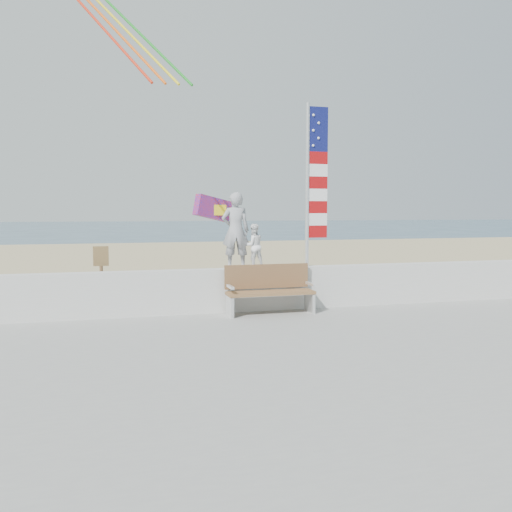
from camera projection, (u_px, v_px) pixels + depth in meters
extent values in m
plane|color=#2F4C5F|center=(272.00, 340.00, 9.57)|extent=(220.00, 220.00, 0.00)
cube|color=tan|center=(194.00, 278.00, 18.22)|extent=(90.00, 40.00, 0.08)
cube|color=#999994|center=(382.00, 416.00, 5.72)|extent=(50.00, 12.40, 0.10)
cube|color=silver|center=(244.00, 289.00, 11.44)|extent=(30.00, 0.35, 0.90)
imported|color=#97989D|center=(236.00, 231.00, 11.29)|extent=(0.63, 0.46, 1.59)
imported|color=white|center=(253.00, 246.00, 11.42)|extent=(0.50, 0.41, 0.94)
cube|color=olive|center=(271.00, 293.00, 11.02)|extent=(1.80, 0.50, 0.06)
cube|color=brown|center=(267.00, 276.00, 11.26)|extent=(1.80, 0.05, 0.50)
cube|color=silver|center=(230.00, 306.00, 10.82)|extent=(0.06, 0.50, 0.40)
cube|color=white|center=(230.00, 287.00, 10.74)|extent=(0.06, 0.45, 0.05)
cube|color=silver|center=(310.00, 303.00, 11.27)|extent=(0.06, 0.50, 0.40)
cube|color=white|center=(311.00, 284.00, 11.19)|extent=(0.06, 0.45, 0.05)
cylinder|color=white|center=(307.00, 185.00, 11.63)|extent=(0.08, 0.08, 3.50)
cube|color=#0F1451|center=(318.00, 129.00, 11.59)|extent=(0.44, 0.02, 0.95)
cube|color=#9E0A0C|center=(317.00, 232.00, 11.77)|extent=(0.44, 0.02, 0.26)
cube|color=white|center=(317.00, 219.00, 11.75)|extent=(0.44, 0.02, 0.26)
cube|color=#9E0A0C|center=(318.00, 207.00, 11.73)|extent=(0.44, 0.02, 0.26)
cube|color=white|center=(318.00, 195.00, 11.71)|extent=(0.44, 0.02, 0.26)
cube|color=#9E0A0C|center=(318.00, 183.00, 11.69)|extent=(0.44, 0.02, 0.26)
cube|color=white|center=(318.00, 170.00, 11.66)|extent=(0.44, 0.02, 0.26)
cube|color=#9E0A0C|center=(318.00, 158.00, 11.64)|extent=(0.44, 0.02, 0.26)
sphere|color=white|center=(313.00, 146.00, 11.57)|extent=(0.06, 0.06, 0.06)
sphere|color=white|center=(318.00, 138.00, 11.59)|extent=(0.06, 0.06, 0.06)
sphere|color=white|center=(313.00, 130.00, 11.55)|extent=(0.06, 0.06, 0.06)
sphere|color=white|center=(319.00, 123.00, 11.56)|extent=(0.06, 0.06, 0.06)
sphere|color=white|center=(313.00, 115.00, 11.52)|extent=(0.06, 0.06, 0.06)
cube|color=red|center=(213.00, 208.00, 14.51)|extent=(1.13, 0.64, 0.75)
cube|color=yellow|center=(218.00, 210.00, 14.55)|extent=(0.39, 0.29, 0.28)
cylinder|color=red|center=(88.00, 11.00, 11.57)|extent=(2.52, 2.74, 3.50)
cylinder|color=#FF5F10|center=(99.00, 12.00, 11.63)|extent=(2.61, 2.74, 3.50)
cylinder|color=yellow|center=(109.00, 13.00, 11.68)|extent=(2.69, 2.74, 3.50)
cylinder|color=#178E21|center=(120.00, 14.00, 11.74)|extent=(2.77, 2.74, 3.50)
cylinder|color=brown|center=(102.00, 286.00, 11.52)|extent=(0.07, 0.07, 1.20)
cube|color=olive|center=(101.00, 256.00, 11.45)|extent=(0.32, 0.03, 0.42)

